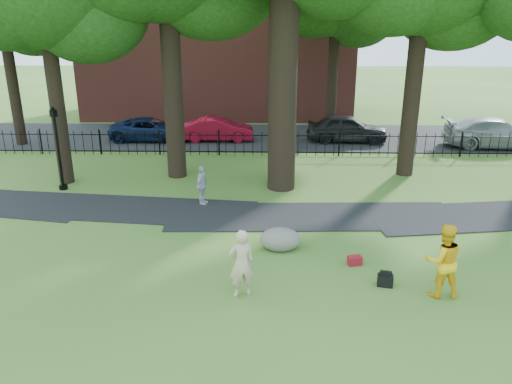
{
  "coord_description": "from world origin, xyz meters",
  "views": [
    {
      "loc": [
        -0.53,
        -12.26,
        6.6
      ],
      "look_at": [
        -0.89,
        2.0,
        1.57
      ],
      "focal_mm": 35.0,
      "sensor_mm": 36.0,
      "label": 1
    }
  ],
  "objects_px": {
    "boulder": "(280,238)",
    "lamppost": "(58,150)",
    "woman": "(241,263)",
    "red_sedan": "(218,129)",
    "man": "(443,261)"
  },
  "relations": [
    {
      "from": "boulder",
      "to": "lamppost",
      "type": "relative_size",
      "value": 0.36
    },
    {
      "from": "lamppost",
      "to": "red_sedan",
      "type": "distance_m",
      "value": 10.13
    },
    {
      "from": "boulder",
      "to": "red_sedan",
      "type": "xyz_separation_m",
      "value": [
        -3.21,
        13.72,
        0.3
      ]
    },
    {
      "from": "woman",
      "to": "boulder",
      "type": "bearing_deg",
      "value": -128.58
    },
    {
      "from": "boulder",
      "to": "red_sedan",
      "type": "distance_m",
      "value": 14.09
    },
    {
      "from": "woman",
      "to": "boulder",
      "type": "height_order",
      "value": "woman"
    },
    {
      "from": "woman",
      "to": "boulder",
      "type": "relative_size",
      "value": 1.46
    },
    {
      "from": "man",
      "to": "boulder",
      "type": "relative_size",
      "value": 1.57
    },
    {
      "from": "woman",
      "to": "lamppost",
      "type": "relative_size",
      "value": 0.53
    },
    {
      "from": "woman",
      "to": "red_sedan",
      "type": "height_order",
      "value": "woman"
    },
    {
      "from": "woman",
      "to": "red_sedan",
      "type": "relative_size",
      "value": 0.45
    },
    {
      "from": "man",
      "to": "red_sedan",
      "type": "xyz_separation_m",
      "value": [
        -7.13,
        16.28,
        -0.3
      ]
    },
    {
      "from": "man",
      "to": "red_sedan",
      "type": "relative_size",
      "value": 0.48
    },
    {
      "from": "lamppost",
      "to": "red_sedan",
      "type": "relative_size",
      "value": 0.85
    },
    {
      "from": "man",
      "to": "red_sedan",
      "type": "distance_m",
      "value": 17.77
    }
  ]
}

